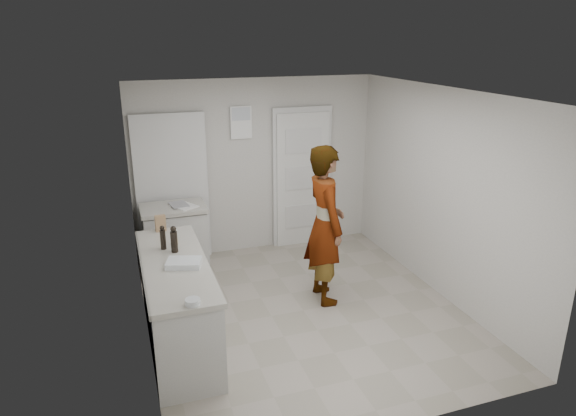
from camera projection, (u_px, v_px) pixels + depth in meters
name	position (u px, v px, depth m)	size (l,w,h in m)	color
ground	(303.00, 310.00, 5.99)	(4.00, 4.00, 0.00)	gray
room_shell	(245.00, 184.00, 7.35)	(4.00, 4.00, 4.00)	#B5B2AB
main_counter	(178.00, 307.00, 5.23)	(0.64, 1.96, 0.93)	silver
side_counter	(176.00, 242.00, 6.86)	(0.84, 0.61, 0.93)	silver
person	(325.00, 225.00, 5.98)	(0.69, 0.46, 1.90)	silver
cake_mix_box	(160.00, 223.00, 5.83)	(0.12, 0.05, 0.19)	#9A6F4D
spice_jar	(175.00, 241.00, 5.47)	(0.05, 0.05, 0.08)	tan
oil_cruet_a	(174.00, 240.00, 5.26)	(0.07, 0.07, 0.28)	black
oil_cruet_b	(163.00, 238.00, 5.34)	(0.06, 0.06, 0.26)	black
baking_dish	(184.00, 263.00, 4.98)	(0.38, 0.32, 0.06)	silver
egg_bowl	(193.00, 302.00, 4.27)	(0.13, 0.13, 0.05)	silver
papers	(184.00, 206.00, 6.70)	(0.25, 0.33, 0.01)	white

